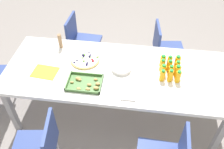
% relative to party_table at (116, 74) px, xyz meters
% --- Properties ---
extents(ground_plane, '(12.00, 12.00, 0.00)m').
position_rel_party_table_xyz_m(ground_plane, '(0.00, 0.00, -0.67)').
color(ground_plane, gray).
extents(party_table, '(2.39, 0.96, 0.73)m').
position_rel_party_table_xyz_m(party_table, '(0.00, 0.00, 0.00)').
color(party_table, white).
rests_on(party_table, ground_plane).
extents(chair_far_right, '(0.45, 0.45, 0.83)m').
position_rel_party_table_xyz_m(chair_far_right, '(0.59, 0.85, -0.17)').
color(chair_far_right, '#33478C').
rests_on(chair_far_right, ground_plane).
extents(chair_near_right, '(0.42, 0.42, 0.83)m').
position_rel_party_table_xyz_m(chair_near_right, '(0.60, -0.82, -0.17)').
color(chair_near_right, '#33478C').
rests_on(chair_near_right, ground_plane).
extents(chair_near_left, '(0.44, 0.44, 0.83)m').
position_rel_party_table_xyz_m(chair_near_left, '(-0.56, -0.78, -0.17)').
color(chair_near_left, '#33478C').
rests_on(chair_near_left, ground_plane).
extents(juice_bottle_0, '(0.06, 0.06, 0.14)m').
position_rel_party_table_xyz_m(juice_bottle_0, '(-0.64, -0.16, 0.12)').
color(juice_bottle_0, '#FAAC14').
rests_on(juice_bottle_0, party_table).
extents(juice_bottle_1, '(0.05, 0.05, 0.14)m').
position_rel_party_table_xyz_m(juice_bottle_1, '(-0.56, -0.15, 0.12)').
color(juice_bottle_1, '#FAAE14').
rests_on(juice_bottle_1, party_table).
extents(juice_bottle_2, '(0.06, 0.06, 0.14)m').
position_rel_party_table_xyz_m(juice_bottle_2, '(-0.48, -0.15, 0.12)').
color(juice_bottle_2, '#F9AD14').
rests_on(juice_bottle_2, party_table).
extents(juice_bottle_3, '(0.05, 0.05, 0.14)m').
position_rel_party_table_xyz_m(juice_bottle_3, '(-0.63, -0.08, 0.12)').
color(juice_bottle_3, '#FAAD14').
rests_on(juice_bottle_3, party_table).
extents(juice_bottle_4, '(0.05, 0.05, 0.14)m').
position_rel_party_table_xyz_m(juice_bottle_4, '(-0.55, -0.08, 0.12)').
color(juice_bottle_4, '#F9AC14').
rests_on(juice_bottle_4, party_table).
extents(juice_bottle_5, '(0.05, 0.05, 0.14)m').
position_rel_party_table_xyz_m(juice_bottle_5, '(-0.48, -0.08, 0.12)').
color(juice_bottle_5, '#F9AC14').
rests_on(juice_bottle_5, party_table).
extents(juice_bottle_6, '(0.06, 0.06, 0.14)m').
position_rel_party_table_xyz_m(juice_bottle_6, '(-0.63, -0.01, 0.12)').
color(juice_bottle_6, '#F9AD14').
rests_on(juice_bottle_6, party_table).
extents(juice_bottle_7, '(0.05, 0.05, 0.13)m').
position_rel_party_table_xyz_m(juice_bottle_7, '(-0.56, -0.01, 0.12)').
color(juice_bottle_7, '#F9AF14').
rests_on(juice_bottle_7, party_table).
extents(juice_bottle_8, '(0.06, 0.06, 0.13)m').
position_rel_party_table_xyz_m(juice_bottle_8, '(-0.49, -0.01, 0.12)').
color(juice_bottle_8, '#F9AD14').
rests_on(juice_bottle_8, party_table).
extents(juice_bottle_9, '(0.05, 0.05, 0.14)m').
position_rel_party_table_xyz_m(juice_bottle_9, '(-0.63, 0.08, 0.12)').
color(juice_bottle_9, '#F9AC14').
rests_on(juice_bottle_9, party_table).
extents(juice_bottle_10, '(0.05, 0.05, 0.15)m').
position_rel_party_table_xyz_m(juice_bottle_10, '(-0.56, 0.07, 0.13)').
color(juice_bottle_10, '#F9AE14').
rests_on(juice_bottle_10, party_table).
extents(juice_bottle_11, '(0.05, 0.05, 0.14)m').
position_rel_party_table_xyz_m(juice_bottle_11, '(-0.48, 0.08, 0.12)').
color(juice_bottle_11, '#F9AC14').
rests_on(juice_bottle_11, party_table).
extents(fruit_pizza, '(0.32, 0.32, 0.05)m').
position_rel_party_table_xyz_m(fruit_pizza, '(0.36, -0.12, 0.07)').
color(fruit_pizza, tan).
rests_on(fruit_pizza, party_table).
extents(snack_tray, '(0.35, 0.26, 0.04)m').
position_rel_party_table_xyz_m(snack_tray, '(0.29, 0.24, 0.07)').
color(snack_tray, '#477238').
rests_on(snack_tray, party_table).
extents(plate_stack, '(0.21, 0.21, 0.04)m').
position_rel_party_table_xyz_m(plate_stack, '(-0.05, -0.02, 0.08)').
color(plate_stack, silver).
rests_on(plate_stack, party_table).
extents(napkin_stack, '(0.15, 0.15, 0.02)m').
position_rel_party_table_xyz_m(napkin_stack, '(-0.16, 0.33, 0.06)').
color(napkin_stack, white).
rests_on(napkin_stack, party_table).
extents(cardboard_tube, '(0.04, 0.04, 0.18)m').
position_rel_party_table_xyz_m(cardboard_tube, '(0.70, -0.32, 0.14)').
color(cardboard_tube, '#9E7A56').
rests_on(cardboard_tube, party_table).
extents(paper_folder, '(0.28, 0.22, 0.01)m').
position_rel_party_table_xyz_m(paper_folder, '(0.75, 0.12, 0.06)').
color(paper_folder, yellow).
rests_on(paper_folder, party_table).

